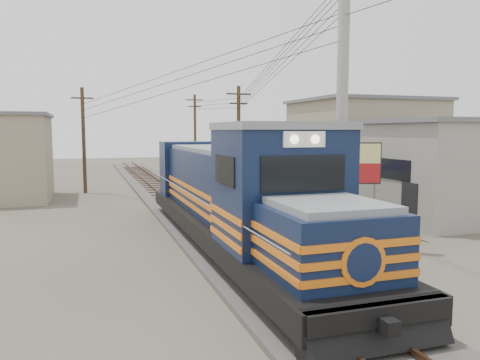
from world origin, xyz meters
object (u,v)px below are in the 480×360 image
object	(u,v)px
locomotive	(235,198)
vendor	(335,197)
billboard	(352,166)
market_umbrella	(302,166)

from	to	relation	value
locomotive	vendor	world-z (taller)	locomotive
billboard	vendor	world-z (taller)	billboard
billboard	vendor	distance (m)	4.03
market_umbrella	vendor	bearing A→B (deg)	-14.79
locomotive	billboard	world-z (taller)	locomotive
locomotive	vendor	xyz separation A→B (m)	(6.75, 5.04, -0.91)
locomotive	vendor	size ratio (longest dim) A/B	9.33
locomotive	billboard	bearing A→B (deg)	16.20
locomotive	market_umbrella	size ratio (longest dim) A/B	5.35
billboard	market_umbrella	world-z (taller)	billboard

